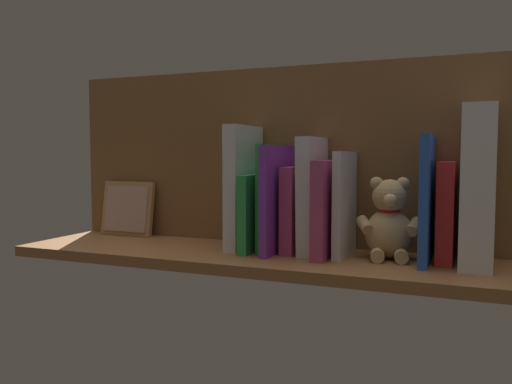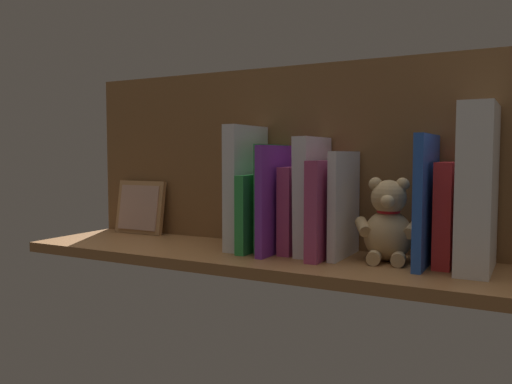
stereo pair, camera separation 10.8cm
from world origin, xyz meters
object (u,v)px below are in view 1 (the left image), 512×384
(dictionary_thick_white, at_px, (477,187))
(book_0, at_px, (446,212))
(picture_frame_leaning, at_px, (128,209))
(teddy_bear, at_px, (389,223))

(dictionary_thick_white, bearing_deg, book_0, -21.39)
(book_0, relative_size, picture_frame_leaning, 1.30)
(teddy_bear, distance_m, picture_frame_leaning, 0.65)
(teddy_bear, bearing_deg, picture_frame_leaning, -14.78)
(book_0, distance_m, picture_frame_leaning, 0.76)
(teddy_bear, xyz_separation_m, picture_frame_leaning, (0.65, -0.05, -0.00))
(dictionary_thick_white, distance_m, book_0, 0.08)
(dictionary_thick_white, xyz_separation_m, teddy_bear, (0.16, -0.01, -0.07))
(dictionary_thick_white, relative_size, book_0, 1.53)
(dictionary_thick_white, bearing_deg, picture_frame_leaning, -4.32)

